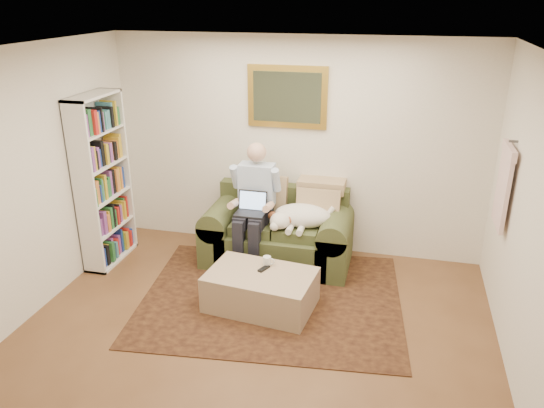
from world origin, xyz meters
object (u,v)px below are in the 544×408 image
at_px(laptop, 251,207).
at_px(ottoman, 261,290).
at_px(seated_man, 253,208).
at_px(bookshelf, 102,181).
at_px(coffee_mug, 267,261).
at_px(sofa, 278,238).
at_px(sleeping_dog, 303,216).

height_order(laptop, ottoman, laptop).
relative_size(seated_man, bookshelf, 0.72).
distance_m(laptop, ottoman, 1.03).
bearing_deg(seated_man, laptop, -90.00).
bearing_deg(coffee_mug, sofa, 95.54).
xyz_separation_m(laptop, coffee_mug, (0.34, -0.62, -0.32)).
bearing_deg(bookshelf, laptop, 6.81).
distance_m(sleeping_dog, coffee_mug, 0.82).
bearing_deg(laptop, sleeping_dog, 13.64).
distance_m(seated_man, sleeping_dog, 0.58).
relative_size(sofa, bookshelf, 0.86).
xyz_separation_m(coffee_mug, bookshelf, (-2.07, 0.42, 0.56)).
bearing_deg(coffee_mug, laptop, 118.65).
distance_m(sofa, bookshelf, 2.15).
bearing_deg(bookshelf, coffee_mug, -11.42).
bearing_deg(sofa, bookshelf, -167.74).
xyz_separation_m(sleeping_dog, bookshelf, (-2.29, -0.34, 0.34)).
height_order(seated_man, sleeping_dog, seated_man).
distance_m(laptop, coffee_mug, 0.78).
relative_size(ottoman, bookshelf, 0.53).
xyz_separation_m(seated_man, laptop, (0.00, -0.07, 0.04)).
xyz_separation_m(seated_man, bookshelf, (-1.72, -0.27, 0.28)).
distance_m(sofa, coffee_mug, 0.86).
xyz_separation_m(seated_man, sleeping_dog, (0.57, 0.07, -0.07)).
bearing_deg(sofa, sleeping_dog, -15.74).
relative_size(sofa, sleeping_dog, 2.43).
bearing_deg(laptop, ottoman, -68.24).
height_order(sleeping_dog, bookshelf, bookshelf).
height_order(laptop, sleeping_dog, laptop).
bearing_deg(bookshelf, sofa, 12.26).
relative_size(laptop, sleeping_dog, 0.47).
relative_size(seated_man, coffee_mug, 14.48).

